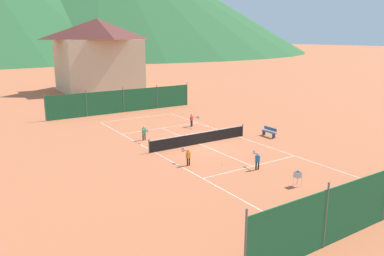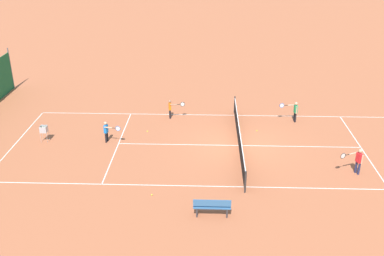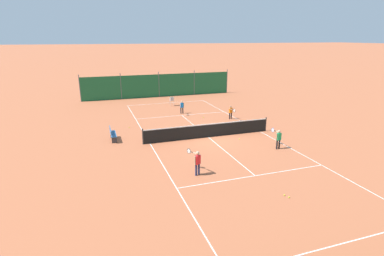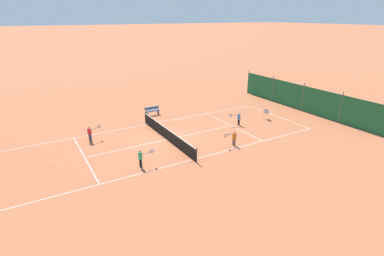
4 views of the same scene
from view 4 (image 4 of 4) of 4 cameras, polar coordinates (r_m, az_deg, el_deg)
ground_plane at (r=24.02m, az=-4.75°, el=-2.20°), size 600.00×600.00×0.00m
court_line_markings at (r=24.02m, az=-4.75°, el=-2.20°), size 8.25×23.85×0.01m
tennis_net at (r=23.83m, az=-4.78°, el=-1.10°), size 9.18×0.08×1.06m
windscreen_fence_near at (r=32.94m, az=20.34°, el=5.35°), size 17.28×0.08×2.90m
player_far_baseline at (r=27.16m, az=8.83°, el=1.93°), size 0.56×0.95×1.18m
player_far_service at (r=24.67m, az=-18.83°, el=-0.80°), size 0.46×1.09×1.28m
player_near_baseline at (r=19.76m, az=-9.69°, el=-5.44°), size 0.42×1.05×1.23m
player_near_service at (r=22.85m, az=7.95°, el=-1.75°), size 0.39×1.00×1.14m
tennis_ball_by_net_left at (r=21.84m, az=-25.75°, el=-6.70°), size 0.07×0.07×0.07m
tennis_ball_service_box at (r=25.24m, az=7.17°, el=-1.05°), size 0.07×0.07×0.07m
tennis_ball_far_corner at (r=29.84m, az=-1.90°, el=2.58°), size 0.07×0.07×0.07m
tennis_ball_near_corner at (r=21.92m, az=-25.20°, el=-6.51°), size 0.07×0.07×0.07m
tennis_ball_mid_court at (r=22.05m, az=-5.33°, el=-4.31°), size 0.07×0.07×0.07m
ball_hopper at (r=29.34m, az=13.98°, el=2.92°), size 0.36×0.36×0.89m
courtside_bench at (r=29.87m, az=-7.56°, el=3.27°), size 0.36×1.50×0.84m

